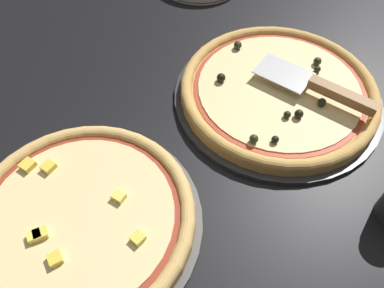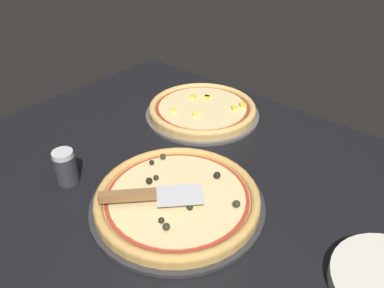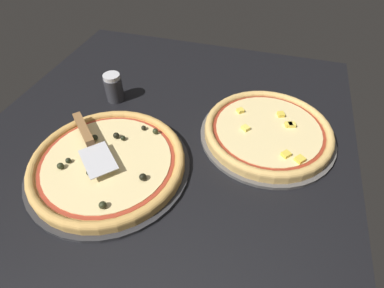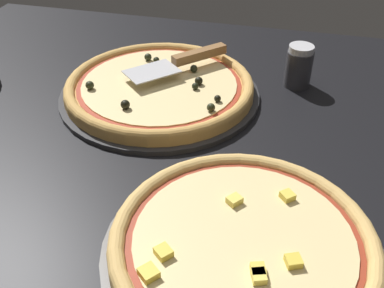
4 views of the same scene
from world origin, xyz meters
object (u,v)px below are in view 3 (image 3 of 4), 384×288
(serving_spatula, at_px, (87,136))
(parmesan_shaker, at_px, (114,88))
(pizza_front, at_px, (108,162))
(pizza_back, at_px, (268,130))

(serving_spatula, distance_m, parmesan_shaker, 0.24)
(pizza_front, distance_m, serving_spatula, 0.10)
(pizza_back, distance_m, serving_spatula, 0.51)
(pizza_front, xyz_separation_m, pizza_back, (-0.24, 0.39, 0.00))
(pizza_back, xyz_separation_m, serving_spatula, (0.20, -0.47, 0.03))
(serving_spatula, bearing_deg, parmesan_shaker, -169.42)
(serving_spatula, bearing_deg, pizza_back, 113.12)
(pizza_back, xyz_separation_m, parmesan_shaker, (-0.04, -0.51, 0.02))
(pizza_back, relative_size, parmesan_shaker, 3.87)
(pizza_front, relative_size, serving_spatula, 1.92)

